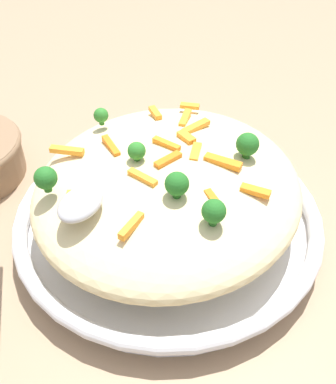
{
  "coord_description": "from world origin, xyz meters",
  "views": [
    {
      "loc": [
        -0.37,
        -0.18,
        0.44
      ],
      "look_at": [
        0.0,
        0.0,
        0.07
      ],
      "focal_mm": 43.64,
      "sensor_mm": 36.0,
      "label": 1
    }
  ],
  "objects": [
    {
      "name": "ground_plane",
      "position": [
        0.0,
        0.0,
        0.0
      ],
      "size": [
        2.4,
        2.4,
        0.0
      ],
      "primitive_type": "plane",
      "color": "#9E7F60"
    },
    {
      "name": "serving_bowl",
      "position": [
        0.0,
        0.0,
        0.02
      ],
      "size": [
        0.38,
        0.38,
        0.04
      ],
      "color": "silver",
      "rests_on": "ground_plane"
    },
    {
      "name": "pasta_mound",
      "position": [
        0.0,
        0.0,
        0.08
      ],
      "size": [
        0.33,
        0.31,
        0.08
      ],
      "primitive_type": "ellipsoid",
      "color": "beige",
      "rests_on": "serving_bowl"
    },
    {
      "name": "carrot_piece_0",
      "position": [
        -0.04,
        0.01,
        0.12
      ],
      "size": [
        0.02,
        0.04,
        0.01
      ],
      "primitive_type": "cube",
      "rotation": [
        0.0,
        0.0,
        4.49
      ],
      "color": "orange",
      "rests_on": "pasta_mound"
    },
    {
      "name": "carrot_piece_1",
      "position": [
        0.0,
        0.07,
        0.11
      ],
      "size": [
        0.03,
        0.04,
        0.01
      ],
      "primitive_type": "cube",
      "rotation": [
        0.0,
        0.0,
        0.92
      ],
      "color": "orange",
      "rests_on": "pasta_mound"
    },
    {
      "name": "carrot_piece_2",
      "position": [
        0.05,
        -0.0,
        0.12
      ],
      "size": [
        0.02,
        0.03,
        0.01
      ],
      "primitive_type": "cube",
      "rotation": [
        0.0,
        0.0,
        1.07
      ],
      "color": "orange",
      "rests_on": "pasta_mound"
    },
    {
      "name": "carrot_piece_3",
      "position": [
        0.03,
        -0.06,
        0.12
      ],
      "size": [
        0.01,
        0.04,
        0.01
      ],
      "primitive_type": "cube",
      "rotation": [
        0.0,
        0.0,
        4.69
      ],
      "color": "orange",
      "rests_on": "pasta_mound"
    },
    {
      "name": "carrot_piece_4",
      "position": [
        0.09,
        0.06,
        0.11
      ],
      "size": [
        0.02,
        0.03,
        0.01
      ],
      "primitive_type": "cube",
      "rotation": [
        0.0,
        0.0,
        3.98
      ],
      "color": "orange",
      "rests_on": "pasta_mound"
    },
    {
      "name": "carrot_piece_5",
      "position": [
        0.03,
        0.01,
        0.12
      ],
      "size": [
        0.01,
        0.04,
        0.01
      ],
      "primitive_type": "cube",
      "rotation": [
        0.0,
        0.0,
        4.54
      ],
      "color": "orange",
      "rests_on": "pasta_mound"
    },
    {
      "name": "carrot_piece_6",
      "position": [
        -0.1,
        -0.01,
        0.11
      ],
      "size": [
        0.04,
        0.01,
        0.01
      ],
      "primitive_type": "cube",
      "rotation": [
        0.0,
        0.0,
        3.06
      ],
      "color": "orange",
      "rests_on": "pasta_mound"
    },
    {
      "name": "carrot_piece_7",
      "position": [
        -0.09,
        0.06,
        0.11
      ],
      "size": [
        0.02,
        0.04,
        0.01
      ],
      "primitive_type": "cube",
      "rotation": [
        0.0,
        0.0,
        1.98
      ],
      "color": "orange",
      "rests_on": "pasta_mound"
    },
    {
      "name": "carrot_piece_8",
      "position": [
        -0.03,
        -0.07,
        0.11
      ],
      "size": [
        0.03,
        0.03,
        0.01
      ],
      "primitive_type": "cube",
      "rotation": [
        0.0,
        0.0,
        0.85
      ],
      "color": "orange",
      "rests_on": "pasta_mound"
    },
    {
      "name": "carrot_piece_9",
      "position": [
        0.1,
        0.02,
        0.11
      ],
      "size": [
        0.04,
        0.02,
        0.01
      ],
      "primitive_type": "cube",
      "rotation": [
        0.0,
        0.0,
        3.33
      ],
      "color": "orange",
      "rests_on": "pasta_mound"
    },
    {
      "name": "carrot_piece_10",
      "position": [
        -0.03,
        0.12,
        0.11
      ],
      "size": [
        0.02,
        0.04,
        0.01
      ],
      "primitive_type": "cube",
      "rotation": [
        0.0,
        0.0,
        1.84
      ],
      "color": "orange",
      "rests_on": "pasta_mound"
    },
    {
      "name": "carrot_piece_11",
      "position": [
        0.03,
        -0.02,
        0.11
      ],
      "size": [
        0.03,
        0.02,
        0.01
      ],
      "primitive_type": "cube",
      "rotation": [
        0.0,
        0.0,
        0.25
      ],
      "color": "orange",
      "rests_on": "pasta_mound"
    },
    {
      "name": "carrot_piece_12",
      "position": [
        0.0,
        0.0,
        0.12
      ],
      "size": [
        0.04,
        0.02,
        0.01
      ],
      "primitive_type": "cube",
      "rotation": [
        0.0,
        0.0,
        5.88
      ],
      "color": "orange",
      "rests_on": "pasta_mound"
    },
    {
      "name": "carrot_piece_13",
      "position": [
        0.13,
        0.03,
        0.11
      ],
      "size": [
        0.02,
        0.03,
        0.01
      ],
      "primitive_type": "cube",
      "rotation": [
        0.0,
        0.0,
        1.83
      ],
      "color": "orange",
      "rests_on": "pasta_mound"
    },
    {
      "name": "carrot_piece_14",
      "position": [
        -0.0,
        -0.1,
        0.11
      ],
      "size": [
        0.01,
        0.03,
        0.01
      ],
      "primitive_type": "cube",
      "rotation": [
        0.0,
        0.0,
        1.6
      ],
      "color": "orange",
      "rests_on": "pasta_mound"
    },
    {
      "name": "carrot_piece_15",
      "position": [
        0.08,
        -0.0,
        0.11
      ],
      "size": [
        0.04,
        0.03,
        0.01
      ],
      "primitive_type": "cube",
      "rotation": [
        0.0,
        0.0,
        5.87
      ],
      "color": "orange",
      "rests_on": "pasta_mound"
    },
    {
      "name": "broccoli_floret_0",
      "position": [
        0.04,
        0.11,
        0.12
      ],
      "size": [
        0.02,
        0.02,
        0.02
      ],
      "color": "#296820",
      "rests_on": "pasta_mound"
    },
    {
      "name": "broccoli_floret_1",
      "position": [
        -0.05,
        -0.03,
        0.13
      ],
      "size": [
        0.03,
        0.03,
        0.03
      ],
      "color": "#205B1C",
      "rests_on": "pasta_mound"
    },
    {
      "name": "broccoli_floret_2",
      "position": [
        -0.06,
        -0.08,
        0.12
      ],
      "size": [
        0.02,
        0.02,
        0.03
      ],
      "color": "#205B1C",
      "rests_on": "pasta_mound"
    },
    {
      "name": "broccoli_floret_3",
      "position": [
        -0.09,
        0.1,
        0.12
      ],
      "size": [
        0.02,
        0.02,
        0.03
      ],
      "color": "#205B1C",
      "rests_on": "pasta_mound"
    },
    {
      "name": "broccoli_floret_4",
      "position": [
        0.06,
        -0.07,
        0.13
      ],
      "size": [
        0.03,
        0.03,
        0.03
      ],
      "color": "#205B1C",
      "rests_on": "pasta_mound"
    },
    {
      "name": "broccoli_floret_5",
      "position": [
        -0.01,
        0.03,
        0.13
      ],
      "size": [
        0.02,
        0.02,
        0.02
      ],
      "color": "#296820",
      "rests_on": "pasta_mound"
    },
    {
      "name": "serving_spoon",
      "position": [
        -0.13,
        0.07,
        0.14
      ],
      "size": [
        0.15,
        0.14,
        0.1
      ],
      "color": "#B7B7BC",
      "rests_on": "pasta_mound"
    }
  ]
}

